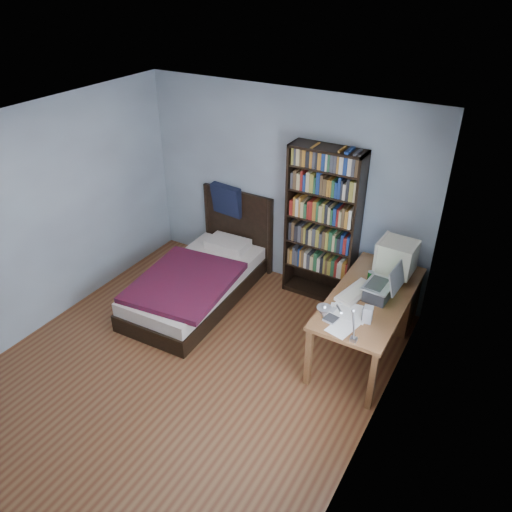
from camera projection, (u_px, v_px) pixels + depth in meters
name	position (u px, v px, depth m)	size (l,w,h in m)	color
room	(181.00, 268.00, 4.62)	(4.20, 4.24, 2.50)	brown
desk	(381.00, 298.00, 5.64)	(0.75, 1.63, 0.73)	brown
crt_monitor	(396.00, 257.00, 5.32)	(0.39, 0.37, 0.44)	beige
laptop	(380.00, 289.00, 5.04)	(0.35, 0.36, 0.42)	#2D2D30
desk_lamp	(329.00, 315.00, 4.05)	(0.24, 0.52, 0.62)	#99999E
keyboard	(356.00, 293.00, 5.16)	(0.20, 0.50, 0.04)	beige
speaker	(368.00, 314.00, 4.74)	(0.08, 0.08, 0.17)	#99999C
soda_can	(371.00, 277.00, 5.34)	(0.06, 0.06, 0.12)	#073609
mouse	(376.00, 281.00, 5.35)	(0.07, 0.11, 0.04)	silver
phone_silver	(341.00, 301.00, 5.04)	(0.05, 0.10, 0.02)	#B9B9BE
phone_grey	(333.00, 310.00, 4.92)	(0.04, 0.09, 0.02)	#99999C
external_drive	(331.00, 319.00, 4.79)	(0.12, 0.12, 0.03)	#99999C
bookshelf	(322.00, 226.00, 5.95)	(0.87, 0.30, 1.94)	black
bed	(200.00, 279.00, 6.27)	(1.19, 2.10, 1.16)	black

